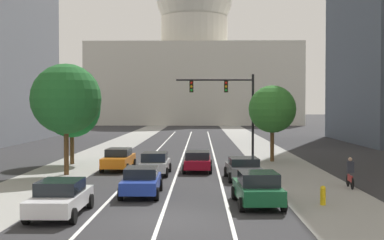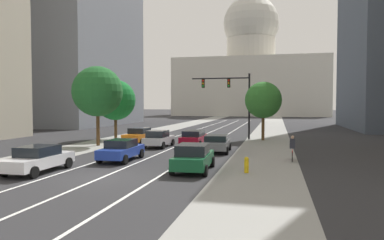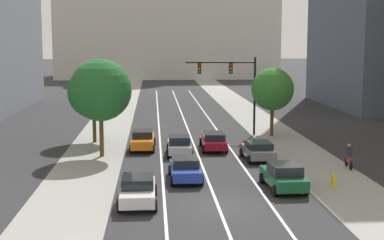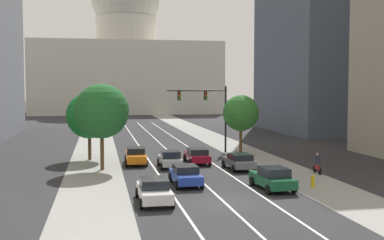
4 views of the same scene
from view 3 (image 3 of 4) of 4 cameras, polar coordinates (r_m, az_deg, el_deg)
name	(u,v)px [view 3 (image 3 of 4)]	position (r m, az deg, el deg)	size (l,w,h in m)	color
ground_plane	(181,112)	(69.88, -1.10, 0.80)	(400.00, 400.00, 0.00)	#2B2B2D
sidewalk_left	(113,118)	(65.00, -7.92, 0.19)	(4.65, 130.00, 0.01)	gray
sidewalk_right	(253,117)	(65.82, 6.05, 0.32)	(4.65, 130.00, 0.01)	gray
lane_stripe_left	(159,132)	(54.95, -3.28, -1.16)	(0.16, 90.00, 0.01)	white
lane_stripe_center	(189,131)	(55.05, -0.34, -1.13)	(0.16, 90.00, 0.01)	white
lane_stripe_right	(218,131)	(55.30, 2.58, -1.10)	(0.16, 90.00, 0.01)	white
capitol_building	(167,14)	(138.00, -2.54, 10.54)	(49.95, 23.96, 42.04)	beige
car_white	(138,190)	(31.04, -5.40, -6.91)	(2.04, 4.64, 1.49)	silver
car_blue	(185,168)	(35.93, -0.68, -4.85)	(2.04, 4.38, 1.44)	#1E389E
car_gray	(258,150)	(42.15, 6.58, -2.99)	(2.21, 4.12, 1.40)	slate
car_green	(284,176)	(34.16, 9.12, -5.54)	(2.22, 4.52, 1.57)	#14512D
car_orange	(143,140)	(46.16, -4.91, -1.95)	(2.05, 4.74, 1.54)	orange
car_silver	(179,145)	(43.69, -1.27, -2.51)	(1.99, 4.07, 1.51)	#B2B5BA
car_crimson	(213,140)	(45.88, 2.14, -2.04)	(2.04, 4.82, 1.42)	maroon
traffic_signal_mast	(234,80)	(52.54, 4.22, 4.00)	(6.48, 0.39, 7.18)	black
fire_hydrant	(333,180)	(35.15, 13.89, -5.85)	(0.26, 0.35, 0.91)	yellow
cyclist	(349,156)	(40.56, 15.35, -3.51)	(0.37, 1.70, 1.72)	black
street_tree_mid_left	(100,90)	(43.15, -9.10, 2.95)	(4.66, 4.66, 7.36)	#51381E
street_tree_mid_right	(272,89)	(52.58, 8.02, 3.05)	(3.88, 3.88, 6.24)	#51381E
street_tree_near_left	(94,92)	(49.49, -9.77, 2.74)	(4.44, 4.44, 6.54)	#51381E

